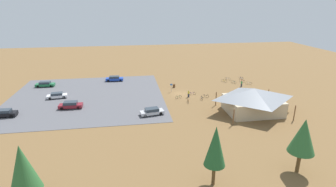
% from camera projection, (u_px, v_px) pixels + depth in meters
% --- Properties ---
extents(ground, '(160.00, 160.00, 0.00)m').
position_uv_depth(ground, '(181.00, 94.00, 64.14)').
color(ground, brown).
rests_on(ground, ground).
extents(parking_lot_asphalt, '(35.16, 33.67, 0.05)m').
position_uv_depth(parking_lot_asphalt, '(87.00, 97.00, 62.08)').
color(parking_lot_asphalt, '#56565B').
rests_on(parking_lot_asphalt, ground).
extents(bike_pavilion, '(12.27, 9.98, 5.07)m').
position_uv_depth(bike_pavilion, '(253.00, 99.00, 52.52)').
color(bike_pavilion, '#C6B28E').
rests_on(bike_pavilion, ground).
extents(trash_bin, '(0.60, 0.60, 0.90)m').
position_uv_depth(trash_bin, '(174.00, 86.00, 68.94)').
color(trash_bin, brown).
rests_on(trash_bin, ground).
extents(lot_sign, '(0.56, 0.08, 2.20)m').
position_uv_depth(lot_sign, '(171.00, 86.00, 65.17)').
color(lot_sign, '#99999E').
rests_on(lot_sign, ground).
extents(pine_mideast, '(3.29, 3.29, 7.36)m').
position_uv_depth(pine_mideast, '(23.00, 168.00, 27.48)').
color(pine_mideast, brown).
rests_on(pine_mideast, ground).
extents(pine_far_west, '(3.29, 3.29, 7.53)m').
position_uv_depth(pine_far_west, '(303.00, 136.00, 32.94)').
color(pine_far_west, brown).
rests_on(pine_far_west, ground).
extents(pine_midwest, '(2.56, 2.56, 7.78)m').
position_uv_depth(pine_midwest, '(215.00, 146.00, 30.58)').
color(pine_midwest, brown).
rests_on(pine_midwest, ground).
extents(bicycle_white_yard_left, '(0.48, 1.68, 0.82)m').
position_uv_depth(bicycle_white_yard_left, '(202.00, 98.00, 60.31)').
color(bicycle_white_yard_left, black).
rests_on(bicycle_white_yard_left, ground).
extents(bicycle_orange_front_row, '(0.48, 1.74, 0.82)m').
position_uv_depth(bicycle_orange_front_row, '(188.00, 101.00, 58.48)').
color(bicycle_orange_front_row, black).
rests_on(bicycle_orange_front_row, ground).
extents(bicycle_teal_edge_south, '(0.90, 1.45, 0.83)m').
position_uv_depth(bicycle_teal_edge_south, '(234.00, 82.00, 72.42)').
color(bicycle_teal_edge_south, black).
rests_on(bicycle_teal_edge_south, ground).
extents(bicycle_blue_yard_right, '(0.83, 1.50, 0.79)m').
position_uv_depth(bicycle_blue_yard_right, '(241.00, 78.00, 76.28)').
color(bicycle_blue_yard_right, black).
rests_on(bicycle_blue_yard_right, ground).
extents(bicycle_black_mid_cluster, '(1.56, 0.74, 0.86)m').
position_uv_depth(bicycle_black_mid_cluster, '(205.00, 96.00, 61.59)').
color(bicycle_black_mid_cluster, black).
rests_on(bicycle_black_mid_cluster, ground).
extents(bicycle_yellow_trailside, '(1.10, 1.46, 0.88)m').
position_uv_depth(bicycle_yellow_trailside, '(224.00, 81.00, 73.44)').
color(bicycle_yellow_trailside, black).
rests_on(bicycle_yellow_trailside, ground).
extents(bicycle_purple_yard_center, '(1.74, 0.48, 0.78)m').
position_uv_depth(bicycle_purple_yard_center, '(192.00, 93.00, 63.44)').
color(bicycle_purple_yard_center, black).
rests_on(bicycle_purple_yard_center, ground).
extents(bicycle_red_near_sign, '(1.04, 1.43, 0.84)m').
position_uv_depth(bicycle_red_near_sign, '(242.00, 81.00, 73.57)').
color(bicycle_red_near_sign, black).
rests_on(bicycle_red_near_sign, ground).
extents(bicycle_green_by_bin, '(1.62, 0.80, 0.84)m').
position_uv_depth(bicycle_green_by_bin, '(179.00, 97.00, 60.92)').
color(bicycle_green_by_bin, black).
rests_on(bicycle_green_by_bin, ground).
extents(bicycle_silver_near_porch, '(1.48, 0.99, 0.75)m').
position_uv_depth(bicycle_silver_near_porch, '(228.00, 79.00, 75.77)').
color(bicycle_silver_near_porch, black).
rests_on(bicycle_silver_near_porch, ground).
extents(bicycle_white_yard_front, '(1.48, 1.04, 0.87)m').
position_uv_depth(bicycle_white_yard_front, '(249.00, 83.00, 71.46)').
color(bicycle_white_yard_front, black).
rests_on(bicycle_white_yard_front, ground).
extents(car_silver_front_row, '(4.84, 2.54, 1.36)m').
position_uv_depth(car_silver_front_row, '(152.00, 111.00, 51.96)').
color(car_silver_front_row, '#BCBCC1').
rests_on(car_silver_front_row, parking_lot_asphalt).
extents(car_black_by_curb, '(4.50, 1.82, 1.45)m').
position_uv_depth(car_black_by_curb, '(4.00, 113.00, 51.06)').
color(car_black_by_curb, black).
rests_on(car_black_by_curb, parking_lot_asphalt).
extents(car_white_mid_lot, '(4.54, 2.27, 1.30)m').
position_uv_depth(car_white_mid_lot, '(57.00, 95.00, 61.05)').
color(car_white_mid_lot, white).
rests_on(car_white_mid_lot, parking_lot_asphalt).
extents(car_blue_near_entry, '(4.88, 2.04, 1.42)m').
position_uv_depth(car_blue_near_entry, '(114.00, 79.00, 74.46)').
color(car_blue_near_entry, '#1E42B2').
rests_on(car_blue_near_entry, parking_lot_asphalt).
extents(car_maroon_back_corner, '(4.81, 1.98, 1.47)m').
position_uv_depth(car_maroon_back_corner, '(71.00, 105.00, 55.16)').
color(car_maroon_back_corner, maroon).
rests_on(car_maroon_back_corner, parking_lot_asphalt).
extents(car_green_second_row, '(4.77, 1.88, 1.37)m').
position_uv_depth(car_green_second_row, '(45.00, 84.00, 69.41)').
color(car_green_second_row, '#1E6B3D').
rests_on(car_green_second_row, parking_lot_asphalt).
extents(visitor_near_lot, '(0.36, 0.38, 1.70)m').
position_uv_depth(visitor_near_lot, '(242.00, 83.00, 69.45)').
color(visitor_near_lot, '#2D3347').
rests_on(visitor_near_lot, ground).
extents(visitor_by_pavilion, '(0.40, 0.39, 1.79)m').
position_uv_depth(visitor_by_pavilion, '(189.00, 93.00, 61.62)').
color(visitor_by_pavilion, '#2D3347').
rests_on(visitor_by_pavilion, ground).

